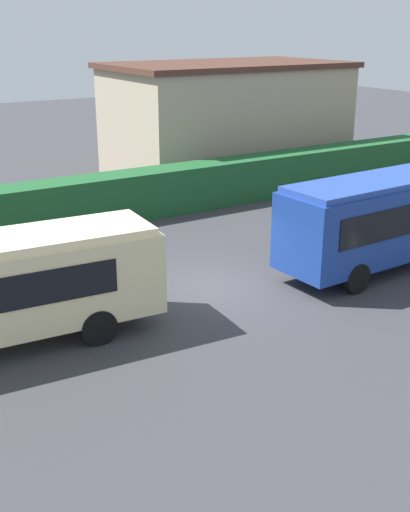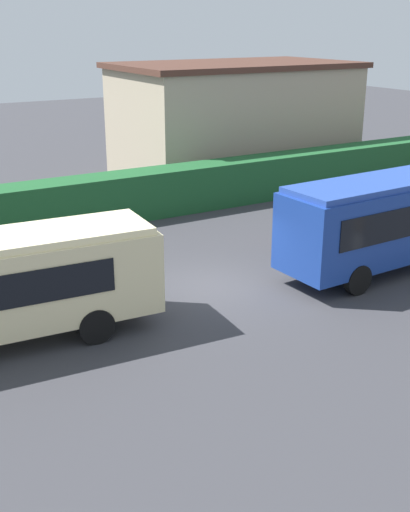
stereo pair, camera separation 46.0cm
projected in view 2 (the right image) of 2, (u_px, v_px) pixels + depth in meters
name	position (u px, v px, depth m)	size (l,w,h in m)	color
ground_plane	(211.00, 287.00, 21.29)	(111.67, 111.67, 0.00)	#38383D
bus_blue	(396.00, 216.00, 22.37)	(9.23, 2.75, 3.30)	navy
person_left	(291.00, 224.00, 25.06)	(0.50, 0.51, 1.64)	black
hedge_row	(108.00, 199.00, 27.92)	(67.84, 1.66, 2.05)	#1E552A
depot_building	(234.00, 118.00, 36.75)	(13.20, 7.87, 6.15)	tan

